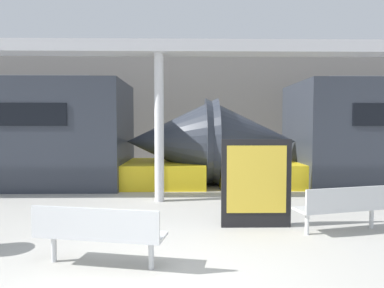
# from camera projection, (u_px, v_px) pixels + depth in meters

# --- Properties ---
(ground_plane) EXTENTS (60.00, 60.00, 0.00)m
(ground_plane) POSITION_uv_depth(u_px,v_px,m) (159.00, 287.00, 3.81)
(ground_plane) COLOR #B2AFA8
(station_wall) EXTENTS (56.00, 0.20, 5.00)m
(station_wall) POSITION_uv_depth(u_px,v_px,m) (179.00, 109.00, 14.48)
(station_wall) COLOR gray
(station_wall) RESTS_ON ground_plane
(bench_near) EXTENTS (1.72, 0.75, 0.79)m
(bench_near) POSITION_uv_depth(u_px,v_px,m) (98.00, 231.00, 4.30)
(bench_near) COLOR silver
(bench_near) RESTS_ON ground_plane
(bench_far) EXTENTS (1.66, 0.81, 0.79)m
(bench_far) POSITION_uv_depth(u_px,v_px,m) (344.00, 205.00, 5.71)
(bench_far) COLOR silver
(bench_far) RESTS_ON ground_plane
(poster_board) EXTENTS (1.23, 0.07, 1.56)m
(poster_board) POSITION_uv_depth(u_px,v_px,m) (256.00, 183.00, 6.01)
(poster_board) COLOR black
(poster_board) RESTS_ON ground_plane
(support_column_near) EXTENTS (0.22, 0.22, 3.47)m
(support_column_near) POSITION_uv_depth(u_px,v_px,m) (159.00, 128.00, 8.06)
(support_column_near) COLOR silver
(support_column_near) RESTS_ON ground_plane
(canopy_beam) EXTENTS (28.00, 0.60, 0.28)m
(canopy_beam) POSITION_uv_depth(u_px,v_px,m) (159.00, 48.00, 7.96)
(canopy_beam) COLOR #B7B7BC
(canopy_beam) RESTS_ON support_column_near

